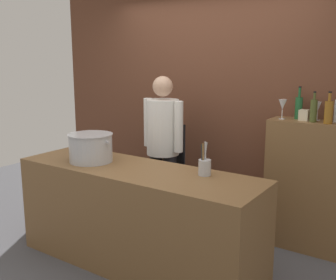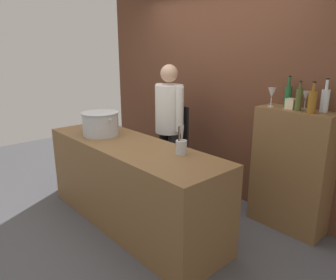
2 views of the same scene
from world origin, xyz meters
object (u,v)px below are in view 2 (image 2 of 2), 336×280
object	(u,v)px
wine_bottle_green	(288,96)
chef	(169,122)
wine_glass_short	(306,97)
utensil_crock	(181,147)
wine_bottle_amber	(312,101)
spice_tin_cream	(291,104)
wine_bottle_clear	(325,100)
wine_bottle_olive	(299,99)
stockpot_large	(100,124)
wine_glass_wide	(272,93)

from	to	relation	value
wine_bottle_green	chef	bearing A→B (deg)	-159.54
wine_glass_short	utensil_crock	bearing A→B (deg)	-117.87
wine_bottle_green	wine_bottle_amber	xyz separation A→B (m)	(0.30, -0.12, -0.01)
spice_tin_cream	wine_bottle_clear	bearing A→B (deg)	17.52
utensil_crock	spice_tin_cream	bearing A→B (deg)	64.11
utensil_crock	wine_glass_short	size ratio (longest dim) A/B	1.62
utensil_crock	wine_bottle_olive	distance (m)	1.21
wine_glass_short	chef	bearing A→B (deg)	-160.95
utensil_crock	wine_bottle_amber	distance (m)	1.26
wine_bottle_clear	wine_glass_short	distance (m)	0.19
utensil_crock	wine_bottle_clear	bearing A→B (deg)	54.99
utensil_crock	chef	bearing A→B (deg)	143.92
stockpot_large	wine_bottle_amber	xyz separation A→B (m)	(1.80, 1.16, 0.34)
wine_bottle_amber	spice_tin_cream	world-z (taller)	wine_bottle_amber
wine_bottle_clear	chef	bearing A→B (deg)	-163.20
wine_bottle_green	spice_tin_cream	size ratio (longest dim) A/B	3.05
utensil_crock	wine_bottle_amber	xyz separation A→B (m)	(0.72, 0.96, 0.40)
chef	stockpot_large	distance (m)	0.85
stockpot_large	spice_tin_cream	xyz separation A→B (m)	(1.58, 1.21, 0.29)
wine_bottle_amber	wine_bottle_olive	bearing A→B (deg)	172.17
wine_bottle_clear	spice_tin_cream	world-z (taller)	wine_bottle_clear
spice_tin_cream	wine_glass_short	bearing A→B (deg)	45.09
wine_bottle_olive	wine_glass_short	size ratio (longest dim) A/B	1.60
stockpot_large	wine_glass_wide	distance (m)	1.86
chef	wine_bottle_clear	world-z (taller)	chef
chef	wine_bottle_olive	distance (m)	1.53
chef	wine_bottle_olive	bearing A→B (deg)	-157.50
stockpot_large	wine_glass_wide	world-z (taller)	wine_glass_wide
utensil_crock	wine_bottle_green	world-z (taller)	wine_bottle_green
chef	wine_glass_short	bearing A→B (deg)	-152.76
wine_bottle_green	wine_bottle_clear	xyz separation A→B (m)	(0.36, 0.02, -0.00)
wine_bottle_green	spice_tin_cream	distance (m)	0.12
chef	wine_bottle_clear	distance (m)	1.73
stockpot_large	wine_glass_short	bearing A→B (deg)	38.04
utensil_crock	wine_bottle_green	size ratio (longest dim) A/B	0.91
spice_tin_cream	wine_bottle_amber	bearing A→B (deg)	-13.46
spice_tin_cream	wine_glass_wide	bearing A→B (deg)	-173.60
wine_bottle_clear	wine_bottle_amber	xyz separation A→B (m)	(-0.05, -0.14, -0.00)
wine_glass_wide	spice_tin_cream	world-z (taller)	wine_glass_wide
stockpot_large	wine_bottle_olive	bearing A→B (deg)	35.23
stockpot_large	wine_bottle_amber	bearing A→B (deg)	32.73
chef	wine_bottle_amber	distance (m)	1.65
chef	wine_bottle_amber	world-z (taller)	chef
utensil_crock	wine_glass_wide	world-z (taller)	wine_glass_wide
chef	wine_bottle_clear	xyz separation A→B (m)	(1.61, 0.49, 0.41)
wine_bottle_olive	spice_tin_cream	world-z (taller)	wine_bottle_olive
wine_bottle_amber	spice_tin_cream	bearing A→B (deg)	166.54
chef	spice_tin_cream	distance (m)	1.44
wine_bottle_green	wine_glass_short	size ratio (longest dim) A/B	1.78
utensil_crock	wine_bottle_green	distance (m)	1.23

